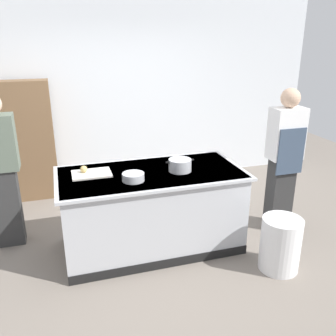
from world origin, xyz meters
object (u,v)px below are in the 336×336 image
(person_guest, at_px, (1,169))
(bookshelf, at_px, (13,143))
(onion, at_px, (84,169))
(person_chef, at_px, (284,157))
(mixing_bowl, at_px, (133,177))
(stock_pot, at_px, (180,165))
(trash_bin, at_px, (280,244))

(person_guest, bearing_deg, bookshelf, 171.03)
(onion, xyz_separation_m, person_chef, (2.29, -0.17, -0.04))
(mixing_bowl, bearing_deg, person_guest, 150.74)
(person_chef, bearing_deg, onion, 71.49)
(onion, distance_m, person_chef, 2.30)
(person_chef, height_order, bookshelf, person_chef)
(person_guest, bearing_deg, stock_pot, 63.27)
(trash_bin, xyz_separation_m, bookshelf, (-2.65, 2.59, 0.57))
(mixing_bowl, distance_m, trash_bin, 1.63)
(person_guest, xyz_separation_m, bookshelf, (0.01, 1.25, -0.06))
(onion, relative_size, stock_pot, 0.24)
(stock_pot, xyz_separation_m, person_chef, (1.30, 0.03, -0.05))
(stock_pot, relative_size, person_guest, 0.18)
(trash_bin, height_order, person_guest, person_guest)
(stock_pot, height_order, trash_bin, stock_pot)
(stock_pot, distance_m, person_chef, 1.31)
(onion, relative_size, trash_bin, 0.13)
(bookshelf, bearing_deg, mixing_bowl, -56.87)
(stock_pot, relative_size, person_chef, 0.18)
(stock_pot, xyz_separation_m, trash_bin, (0.83, -0.74, -0.68))
(onion, relative_size, person_guest, 0.04)
(trash_bin, bearing_deg, person_guest, 153.30)
(onion, distance_m, stock_pot, 1.01)
(mixing_bowl, bearing_deg, trash_bin, -24.14)
(person_guest, bearing_deg, person_chef, 71.15)
(person_guest, height_order, bookshelf, person_guest)
(trash_bin, xyz_separation_m, person_guest, (-2.66, 1.34, 0.63))
(person_guest, bearing_deg, onion, 55.95)
(stock_pot, bearing_deg, trash_bin, -41.75)
(mixing_bowl, height_order, person_chef, person_chef)
(stock_pot, height_order, bookshelf, bookshelf)
(mixing_bowl, height_order, trash_bin, mixing_bowl)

